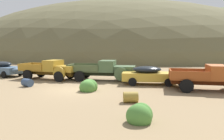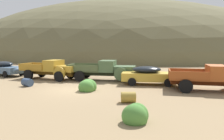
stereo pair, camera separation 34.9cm
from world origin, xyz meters
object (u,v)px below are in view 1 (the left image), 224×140
truck_oxide_orange (215,77)px  oil_drum_tipped (27,83)px  truck_mustard (53,69)px  truck_weathered_green (106,70)px  car_chalk_blue (5,68)px  oil_drum_foreground (131,97)px  car_faded_yellow (152,75)px

truck_oxide_orange → oil_drum_tipped: truck_oxide_orange is taller
truck_mustard → truck_weathered_green: bearing=14.2°
truck_mustard → truck_oxide_orange: 14.28m
car_chalk_blue → oil_drum_foreground: 17.03m
truck_oxide_orange → truck_mustard: bearing=169.0°
truck_weathered_green → car_faded_yellow: truck_weathered_green is taller
car_chalk_blue → oil_drum_foreground: bearing=-10.9°
car_faded_yellow → truck_oxide_orange: 4.90m
car_chalk_blue → car_faded_yellow: 15.87m
oil_drum_tipped → oil_drum_foreground: bearing=-9.1°
truck_mustard → oil_drum_tipped: size_ratio=6.26×
car_chalk_blue → oil_drum_tipped: 7.93m
car_faded_yellow → oil_drum_tipped: size_ratio=5.59×
truck_oxide_orange → oil_drum_tipped: 14.40m
truck_weathered_green → oil_drum_foreground: 8.51m
car_faded_yellow → oil_drum_foreground: size_ratio=5.06×
car_faded_yellow → oil_drum_tipped: bearing=-167.6°
truck_mustard → truck_weathered_green: size_ratio=0.89×
truck_oxide_orange → truck_weathered_green: bearing=159.6°
truck_weathered_green → car_chalk_blue: bearing=174.0°
truck_weathered_green → oil_drum_foreground: bearing=-69.8°
car_chalk_blue → truck_oxide_orange: bearing=8.3°
truck_weathered_green → oil_drum_foreground: (4.80, -6.99, -0.69)m
car_faded_yellow → truck_oxide_orange: (4.83, -0.78, 0.19)m
truck_mustard → oil_drum_tipped: bearing=-86.5°
oil_drum_tipped → oil_drum_foreground: 9.38m
truck_oxide_orange → oil_drum_foreground: (-4.50, -5.66, -0.69)m
truck_mustard → truck_weathered_green: same height
truck_weathered_green → car_faded_yellow: (4.47, -0.55, -0.19)m
car_faded_yellow → truck_oxide_orange: truck_oxide_orange is taller
car_faded_yellow → oil_drum_foreground: car_faded_yellow is taller
car_chalk_blue → oil_drum_foreground: size_ratio=4.80×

